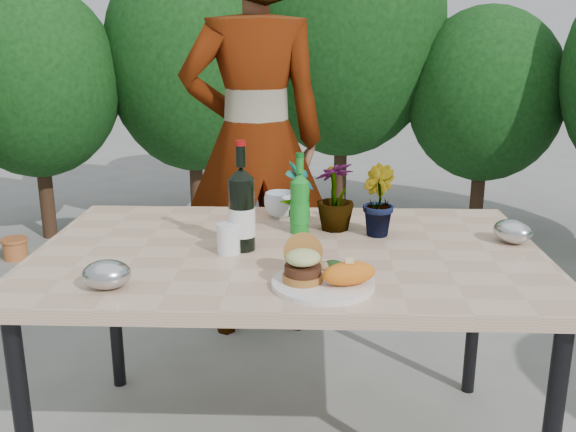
{
  "coord_description": "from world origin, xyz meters",
  "views": [
    {
      "loc": [
        0.07,
        -1.94,
        1.41
      ],
      "look_at": [
        0.0,
        -0.08,
        0.88
      ],
      "focal_mm": 40.0,
      "sensor_mm": 36.0,
      "label": 1
    }
  ],
  "objects_px": {
    "patio_table": "(289,265)",
    "wine_bottle": "(242,210)",
    "dinner_plate": "(323,284)",
    "person": "(255,142)"
  },
  "relations": [
    {
      "from": "patio_table",
      "to": "person",
      "type": "relative_size",
      "value": 0.86
    },
    {
      "from": "patio_table",
      "to": "person",
      "type": "xyz_separation_m",
      "value": [
        -0.19,
        1.0,
        0.24
      ]
    },
    {
      "from": "wine_bottle",
      "to": "person",
      "type": "height_order",
      "value": "person"
    },
    {
      "from": "patio_table",
      "to": "wine_bottle",
      "type": "bearing_deg",
      "value": -174.34
    },
    {
      "from": "dinner_plate",
      "to": "wine_bottle",
      "type": "distance_m",
      "value": 0.41
    },
    {
      "from": "dinner_plate",
      "to": "person",
      "type": "distance_m",
      "value": 1.36
    },
    {
      "from": "dinner_plate",
      "to": "person",
      "type": "relative_size",
      "value": 0.15
    },
    {
      "from": "patio_table",
      "to": "wine_bottle",
      "type": "distance_m",
      "value": 0.24
    },
    {
      "from": "patio_table",
      "to": "person",
      "type": "height_order",
      "value": "person"
    },
    {
      "from": "wine_bottle",
      "to": "person",
      "type": "distance_m",
      "value": 1.01
    }
  ]
}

